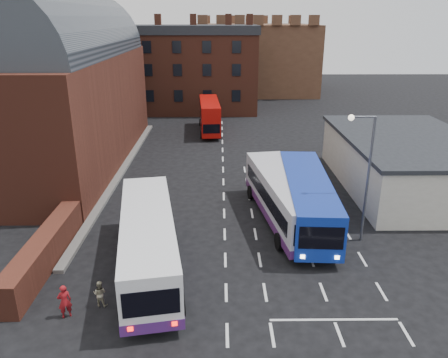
{
  "coord_description": "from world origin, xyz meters",
  "views": [
    {
      "loc": [
        -0.3,
        -19.73,
        13.26
      ],
      "look_at": [
        0.0,
        10.0,
        2.2
      ],
      "focal_mm": 35.0,
      "sensor_mm": 36.0,
      "label": 1
    }
  ],
  "objects_px": {
    "bus_white_inbound": "(284,196)",
    "bus_red_double": "(210,116)",
    "pedestrian_beige": "(100,293)",
    "street_lamp": "(365,168)",
    "pedestrian_red": "(65,301)",
    "bus_blue": "(307,197)",
    "bus_white_outbound": "(148,238)"
  },
  "relations": [
    {
      "from": "bus_white_inbound",
      "to": "bus_red_double",
      "type": "distance_m",
      "value": 25.65
    },
    {
      "from": "bus_red_double",
      "to": "pedestrian_beige",
      "type": "xyz_separation_m",
      "value": [
        -4.63,
        -34.34,
        -1.36
      ]
    },
    {
      "from": "bus_white_inbound",
      "to": "bus_red_double",
      "type": "bearing_deg",
      "value": -85.99
    },
    {
      "from": "bus_red_double",
      "to": "street_lamp",
      "type": "distance_m",
      "value": 29.66
    },
    {
      "from": "street_lamp",
      "to": "pedestrian_red",
      "type": "height_order",
      "value": "street_lamp"
    },
    {
      "from": "bus_blue",
      "to": "bus_white_outbound",
      "type": "bearing_deg",
      "value": 33.71
    },
    {
      "from": "bus_blue",
      "to": "pedestrian_beige",
      "type": "relative_size",
      "value": 9.1
    },
    {
      "from": "bus_red_double",
      "to": "street_lamp",
      "type": "height_order",
      "value": "street_lamp"
    },
    {
      "from": "street_lamp",
      "to": "pedestrian_beige",
      "type": "bearing_deg",
      "value": -155.78
    },
    {
      "from": "bus_blue",
      "to": "street_lamp",
      "type": "distance_m",
      "value": 4.71
    },
    {
      "from": "bus_blue",
      "to": "pedestrian_beige",
      "type": "height_order",
      "value": "bus_blue"
    },
    {
      "from": "bus_blue",
      "to": "street_lamp",
      "type": "xyz_separation_m",
      "value": [
        2.81,
        -2.42,
        2.91
      ]
    },
    {
      "from": "bus_white_outbound",
      "to": "bus_white_inbound",
      "type": "bearing_deg",
      "value": 26.43
    },
    {
      "from": "bus_white_inbound",
      "to": "street_lamp",
      "type": "distance_m",
      "value": 5.91
    },
    {
      "from": "street_lamp",
      "to": "pedestrian_beige",
      "type": "height_order",
      "value": "street_lamp"
    },
    {
      "from": "bus_white_outbound",
      "to": "pedestrian_beige",
      "type": "relative_size",
      "value": 9.18
    },
    {
      "from": "bus_red_double",
      "to": "pedestrian_beige",
      "type": "bearing_deg",
      "value": 78.71
    },
    {
      "from": "pedestrian_red",
      "to": "street_lamp",
      "type": "bearing_deg",
      "value": 177.96
    },
    {
      "from": "bus_white_outbound",
      "to": "pedestrian_beige",
      "type": "distance_m",
      "value": 3.96
    },
    {
      "from": "street_lamp",
      "to": "pedestrian_beige",
      "type": "relative_size",
      "value": 5.99
    },
    {
      "from": "bus_white_outbound",
      "to": "bus_red_double",
      "type": "height_order",
      "value": "bus_red_double"
    },
    {
      "from": "bus_white_outbound",
      "to": "bus_red_double",
      "type": "bearing_deg",
      "value": 75.09
    },
    {
      "from": "bus_red_double",
      "to": "street_lamp",
      "type": "relative_size",
      "value": 1.2
    },
    {
      "from": "bus_white_outbound",
      "to": "street_lamp",
      "type": "distance_m",
      "value": 13.3
    },
    {
      "from": "bus_white_inbound",
      "to": "street_lamp",
      "type": "relative_size",
      "value": 1.5
    },
    {
      "from": "street_lamp",
      "to": "bus_white_inbound",
      "type": "bearing_deg",
      "value": 146.93
    },
    {
      "from": "pedestrian_red",
      "to": "pedestrian_beige",
      "type": "bearing_deg",
      "value": -175.58
    },
    {
      "from": "pedestrian_beige",
      "to": "pedestrian_red",
      "type": "bearing_deg",
      "value": 39.17
    },
    {
      "from": "bus_white_outbound",
      "to": "bus_white_inbound",
      "type": "relative_size",
      "value": 1.02
    },
    {
      "from": "bus_white_outbound",
      "to": "bus_red_double",
      "type": "xyz_separation_m",
      "value": [
        2.71,
        31.12,
        0.09
      ]
    },
    {
      "from": "bus_white_outbound",
      "to": "street_lamp",
      "type": "height_order",
      "value": "street_lamp"
    },
    {
      "from": "bus_white_inbound",
      "to": "bus_blue",
      "type": "bearing_deg",
      "value": 157.45
    }
  ]
}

